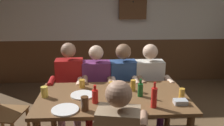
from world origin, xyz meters
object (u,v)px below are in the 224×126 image
(condiment_caddy, at_px, (180,102))
(bottle_1, at_px, (154,97))
(pint_glass_1, at_px, (45,92))
(person_2, at_px, (124,81))
(table_candle, at_px, (113,94))
(pint_glass_3, at_px, (85,104))
(bottle_2, at_px, (95,96))
(pint_glass_2, at_px, (112,87))
(person_0, at_px, (70,82))
(plate_0, at_px, (65,110))
(bottle_0, at_px, (140,89))
(wall_dart_cabinet, at_px, (133,2))
(person_1, at_px, (97,82))
(plate_1, at_px, (82,95))
(person_3, at_px, (150,81))
(pint_glass_5, at_px, (182,93))
(pint_glass_4, at_px, (133,85))
(dining_table, at_px, (113,104))
(pint_glass_0, at_px, (82,84))

(condiment_caddy, height_order, bottle_1, bottle_1)
(bottle_1, relative_size, pint_glass_1, 2.22)
(person_2, bearing_deg, table_candle, 69.92)
(pint_glass_3, bearing_deg, pint_glass_1, 143.96)
(bottle_2, height_order, pint_glass_2, bottle_2)
(person_0, distance_m, plate_0, 1.00)
(person_0, bearing_deg, bottle_0, 140.57)
(wall_dart_cabinet, bearing_deg, table_candle, -102.77)
(person_0, xyz_separation_m, plate_0, (0.08, -1.00, 0.08))
(person_0, height_order, pint_glass_3, person_0)
(bottle_1, bearing_deg, table_candle, 148.12)
(bottle_0, distance_m, wall_dart_cabinet, 2.56)
(wall_dart_cabinet, bearing_deg, pint_glass_1, -119.52)
(person_1, bearing_deg, plate_1, 76.55)
(table_candle, xyz_separation_m, plate_1, (-0.35, 0.08, -0.03))
(person_1, height_order, pint_glass_2, person_1)
(person_3, xyz_separation_m, bottle_2, (-0.79, -0.85, 0.17))
(person_0, bearing_deg, plate_1, 107.83)
(plate_0, distance_m, wall_dart_cabinet, 3.04)
(bottle_1, xyz_separation_m, wall_dart_cabinet, (0.13, 2.66, 0.88))
(pint_glass_2, bearing_deg, bottle_2, -122.54)
(bottle_0, bearing_deg, bottle_2, -164.61)
(wall_dart_cabinet, bearing_deg, person_0, -123.86)
(bottle_2, distance_m, pint_glass_1, 0.61)
(person_0, relative_size, bottle_1, 4.39)
(person_3, relative_size, bottle_2, 5.85)
(person_3, bearing_deg, wall_dart_cabinet, -88.38)
(person_3, relative_size, bottle_0, 5.72)
(pint_glass_2, bearing_deg, pint_glass_5, -17.94)
(bottle_0, bearing_deg, pint_glass_4, 110.97)
(dining_table, height_order, pint_glass_4, pint_glass_4)
(person_2, xyz_separation_m, pint_glass_5, (0.57, -0.79, 0.14))
(bottle_2, height_order, pint_glass_5, bottle_2)
(person_3, relative_size, pint_glass_4, 8.66)
(bottle_0, xyz_separation_m, pint_glass_5, (0.46, -0.09, -0.02))
(person_2, bearing_deg, dining_table, 69.15)
(person_3, height_order, bottle_0, person_3)
(bottle_0, bearing_deg, person_1, 125.92)
(plate_1, distance_m, pint_glass_3, 0.38)
(table_candle, height_order, plate_1, table_candle)
(person_3, distance_m, pint_glass_4, 0.66)
(table_candle, distance_m, pint_glass_2, 0.19)
(bottle_1, distance_m, pint_glass_4, 0.47)
(person_0, bearing_deg, pint_glass_2, 135.80)
(table_candle, relative_size, pint_glass_2, 0.69)
(person_2, height_order, bottle_0, person_2)
(bottle_0, bearing_deg, pint_glass_2, 152.60)
(table_candle, relative_size, plate_1, 0.29)
(person_1, relative_size, plate_0, 4.26)
(pint_glass_0, xyz_separation_m, pint_glass_3, (0.07, -0.61, 0.02))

